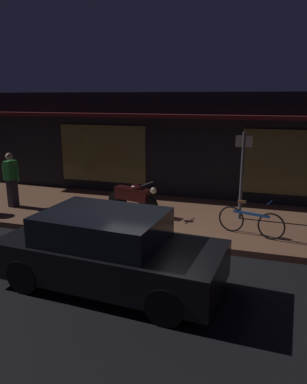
% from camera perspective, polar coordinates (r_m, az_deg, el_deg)
% --- Properties ---
extents(ground_plane, '(60.00, 60.00, 0.00)m').
position_cam_1_polar(ground_plane, '(7.98, -1.64, -11.07)').
color(ground_plane, black).
extents(sidewalk_slab, '(18.00, 4.00, 0.15)m').
position_cam_1_polar(sidewalk_slab, '(10.63, 3.61, -4.00)').
color(sidewalk_slab, brown).
rests_on(sidewalk_slab, ground_plane).
extents(storefront_building, '(18.00, 3.30, 3.60)m').
position_cam_1_polar(storefront_building, '(13.50, 7.19, 7.42)').
color(storefront_building, black).
rests_on(storefront_building, ground_plane).
extents(motorcycle, '(1.67, 0.70, 0.97)m').
position_cam_1_polar(motorcycle, '(10.64, -3.14, -0.76)').
color(motorcycle, black).
rests_on(motorcycle, sidewalk_slab).
extents(bicycle_parked, '(1.61, 0.57, 0.91)m').
position_cam_1_polar(bicycle_parked, '(9.29, 14.79, -4.42)').
color(bicycle_parked, black).
rests_on(bicycle_parked, sidewalk_slab).
extents(person_photographer, '(0.62, 0.40, 1.67)m').
position_cam_1_polar(person_photographer, '(12.04, -21.16, 1.94)').
color(person_photographer, '#28232D').
rests_on(person_photographer, sidewalk_slab).
extents(sign_post, '(0.44, 0.09, 2.40)m').
position_cam_1_polar(sign_post, '(10.26, 13.57, 3.24)').
color(sign_post, '#47474C').
rests_on(sign_post, sidewalk_slab).
extents(parked_car_far, '(4.22, 2.05, 1.42)m').
position_cam_1_polar(parked_car_far, '(6.91, -6.96, -8.97)').
color(parked_car_far, black).
rests_on(parked_car_far, ground_plane).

